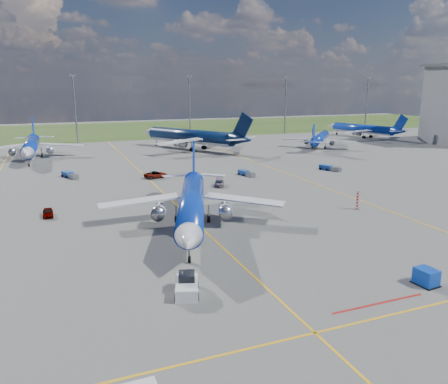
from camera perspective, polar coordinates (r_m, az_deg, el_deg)
name	(u,v)px	position (r m, az deg, el deg)	size (l,w,h in m)	color
ground	(223,248)	(53.20, -0.11, -7.34)	(400.00, 400.00, 0.00)	#5A5A58
grass_strip	(96,131)	(197.95, -16.36, 7.69)	(400.00, 80.00, 0.01)	#2D4719
taxiway_lines	(167,196)	(78.50, -7.41, -0.46)	(60.25, 160.00, 0.02)	#F3AF15
floodlight_masts	(135,104)	(158.84, -11.57, 11.14)	(202.20, 0.50, 22.70)	slate
warning_post	(358,200)	(72.10, 17.05, -1.02)	(0.50, 0.50, 3.00)	red
bg_jet_nnw	(32,159)	(127.65, -23.75, 3.99)	(28.56, 37.49, 9.82)	#0B2EA3
bg_jet_n	(191,150)	(134.42, -4.35, 5.55)	(33.86, 44.44, 11.64)	#071A3E
bg_jet_ne	(320,147)	(142.13, 12.38, 5.72)	(24.19, 31.75, 8.31)	#0B2EA3
bg_jet_ene	(362,137)	(173.60, 17.57, 6.82)	(26.67, 35.01, 9.17)	#0B2EA3
main_airliner	(192,227)	(60.84, -4.18, -4.62)	(28.41, 37.29, 9.77)	#0B2EA3
pushback_tug	(187,286)	(42.20, -4.87, -12.14)	(3.17, 5.67, 1.89)	silver
uld_container	(426,277)	(48.06, 24.90, -10.02)	(1.65, 2.06, 1.65)	#0C37A8
service_car_a	(48,212)	(70.53, -22.01, -2.49)	(1.48, 3.67, 1.25)	#999999
service_car_b	(156,175)	(93.74, -8.85, 2.26)	(2.33, 5.06, 1.41)	#999999
service_car_c	(219,183)	(85.05, -0.66, 1.20)	(1.76, 4.32, 1.25)	#999999
baggage_tug_w	(246,173)	(94.98, 2.88, 2.44)	(2.32, 4.95, 1.07)	#183F93
baggage_tug_c	(70,175)	(98.44, -19.52, 2.09)	(3.37, 5.42, 1.19)	#1C4BA8
baggage_tug_e	(329,168)	(103.65, 13.58, 3.05)	(3.35, 5.31, 1.17)	#1C4BAA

